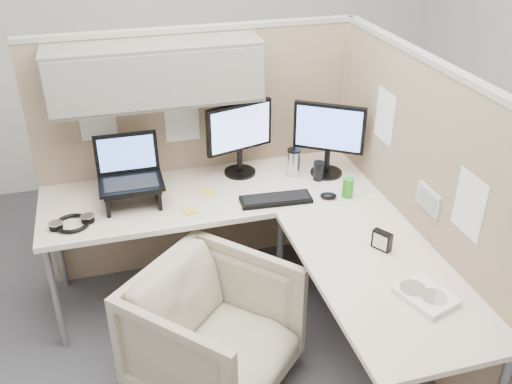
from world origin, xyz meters
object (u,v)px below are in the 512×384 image
object	(u,v)px
office_chair	(214,327)
monitor_left	(239,134)
desk	(266,228)
keyboard	(276,199)

from	to	relation	value
office_chair	monitor_left	xyz separation A→B (m)	(0.39, 0.95, 0.63)
desk	keyboard	world-z (taller)	keyboard
keyboard	monitor_left	bearing A→B (deg)	109.69
office_chair	keyboard	world-z (taller)	keyboard
monitor_left	keyboard	size ratio (longest dim) A/B	1.12
office_chair	keyboard	size ratio (longest dim) A/B	1.78
desk	monitor_left	distance (m)	0.67
office_chair	monitor_left	world-z (taller)	monitor_left
monitor_left	keyboard	distance (m)	0.49
keyboard	desk	bearing A→B (deg)	-116.87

